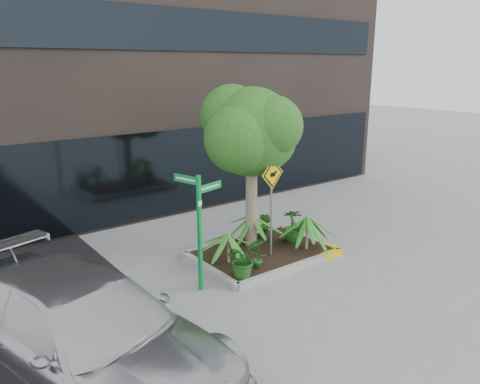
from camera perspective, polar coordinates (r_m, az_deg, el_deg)
ground at (r=11.44m, az=2.96°, el=-8.49°), size 80.00×80.00×0.00m
planter at (r=11.73m, az=2.97°, el=-7.33°), size 3.35×2.36×0.15m
tree at (r=11.29m, az=1.39°, el=7.32°), size 2.78×2.46×4.17m
palm_front at (r=11.61m, az=8.25°, el=-2.98°), size 1.02×1.02×1.14m
palm_left at (r=10.77m, az=-1.43°, el=-5.23°), size 0.82×0.82×0.92m
palm_back at (r=11.82m, az=1.45°, el=-2.90°), size 0.93×0.93×1.03m
parked_car at (r=7.54m, az=-18.28°, el=-15.86°), size 3.63×5.92×1.60m
shrub_a at (r=10.20m, az=0.28°, el=-8.17°), size 0.97×0.97×0.79m
shrub_b at (r=12.17m, az=6.46°, el=-4.08°), size 0.70×0.70×0.88m
shrub_c at (r=10.61m, az=2.21°, el=-7.49°), size 0.38×0.38×0.70m
shrub_d at (r=12.45m, az=3.03°, el=-4.02°), size 0.43×0.43×0.69m
street_sign_post at (r=9.61m, az=-4.99°, el=-3.38°), size 0.85×0.72×2.49m
cattle_sign at (r=10.95m, az=3.92°, el=0.16°), size 0.73×0.13×2.38m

